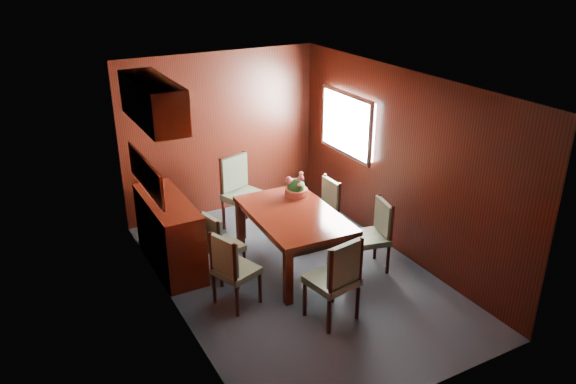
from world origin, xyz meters
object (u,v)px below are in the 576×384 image
dining_table (294,220)px  chair_left_near (231,266)px  chair_head (337,276)px  sideboard (170,233)px  flower_centerpiece (296,184)px  chair_right_near (375,231)px

dining_table → chair_left_near: 1.12m
chair_left_near → chair_head: (0.86, -0.79, 0.05)m
chair_left_near → dining_table: bearing=93.5°
sideboard → chair_left_near: 1.24m
dining_table → chair_head: size_ratio=1.62×
chair_left_near → flower_centerpiece: (1.31, 0.88, 0.39)m
chair_left_near → chair_right_near: bearing=67.8°
dining_table → chair_right_near: bearing=-28.6°
chair_left_near → flower_centerpiece: size_ratio=2.83×
chair_left_near → chair_head: 1.17m
dining_table → chair_head: bearing=-95.0°
chair_right_near → chair_left_near: bearing=99.9°
chair_head → flower_centerpiece: flower_centerpiece is taller
sideboard → chair_head: (1.19, -1.98, 0.11)m
chair_head → flower_centerpiece: bearing=65.6°
sideboard → flower_centerpiece: size_ratio=4.36×
sideboard → chair_right_near: size_ratio=1.53×
sideboard → flower_centerpiece: 1.72m
sideboard → chair_head: size_ratio=1.40×
chair_head → chair_left_near: bearing=128.3°
chair_right_near → chair_head: size_ratio=0.91×
chair_head → dining_table: bearing=73.2°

